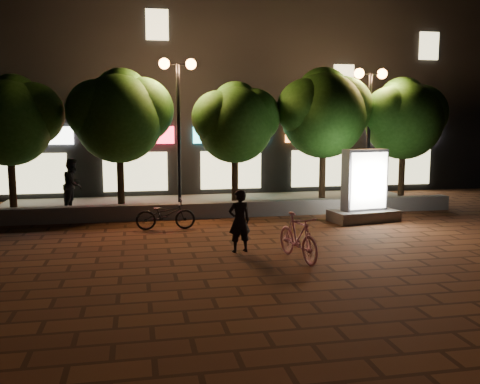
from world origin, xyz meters
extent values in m
plane|color=#552F1A|center=(0.00, 0.00, 0.00)|extent=(80.00, 80.00, 0.00)
cube|color=#64625D|center=(0.00, 4.00, 0.25)|extent=(16.00, 0.45, 0.50)
cube|color=#64625D|center=(0.00, 6.50, 0.04)|extent=(16.00, 5.00, 0.08)
cube|color=black|center=(0.00, 13.00, 5.00)|extent=(28.00, 8.00, 10.00)
cube|color=white|center=(-7.00, 8.94, 2.60)|extent=(3.20, 0.12, 0.70)
cube|color=beige|center=(-7.00, 8.94, 1.10)|extent=(2.60, 0.10, 1.60)
cube|color=red|center=(-3.00, 8.94, 2.60)|extent=(3.20, 0.12, 0.70)
cube|color=beige|center=(-3.00, 8.94, 1.10)|extent=(2.60, 0.10, 1.60)
cube|color=#37CAC6|center=(1.00, 8.94, 2.60)|extent=(3.20, 0.12, 0.70)
cube|color=beige|center=(1.00, 8.94, 1.10)|extent=(2.60, 0.10, 1.60)
cube|color=orange|center=(5.00, 8.94, 2.60)|extent=(3.20, 0.12, 0.70)
cube|color=beige|center=(5.00, 8.94, 1.10)|extent=(2.60, 0.10, 1.60)
cube|color=beige|center=(9.00, 8.94, 2.60)|extent=(3.20, 0.12, 0.70)
cube|color=beige|center=(9.00, 8.94, 1.10)|extent=(2.60, 0.10, 1.60)
cube|color=beige|center=(-2.00, 8.94, 7.00)|extent=(0.90, 0.10, 1.20)
cube|color=beige|center=(6.00, 8.94, 5.00)|extent=(0.90, 0.10, 1.20)
cube|color=beige|center=(10.00, 8.94, 6.50)|extent=(0.90, 0.10, 1.20)
cylinder|color=black|center=(-7.00, 5.40, 1.21)|extent=(0.24, 0.24, 2.25)
sphere|color=#245719|center=(-7.00, 5.40, 3.10)|extent=(2.80, 2.80, 2.80)
sphere|color=#245719|center=(-6.30, 5.60, 3.40)|extent=(2.10, 2.10, 2.10)
sphere|color=#245719|center=(-6.90, 5.75, 3.80)|extent=(1.82, 1.82, 1.82)
cylinder|color=black|center=(-3.50, 5.40, 1.25)|extent=(0.24, 0.24, 2.34)
sphere|color=#245719|center=(-3.50, 5.40, 3.25)|extent=(3.00, 3.00, 3.00)
sphere|color=#245719|center=(-2.75, 5.60, 3.54)|extent=(2.25, 2.25, 2.25)
sphere|color=#245719|center=(-4.17, 5.25, 3.50)|extent=(2.10, 2.10, 2.10)
sphere|color=#245719|center=(-3.40, 5.75, 4.00)|extent=(1.95, 1.95, 1.95)
cylinder|color=black|center=(0.50, 5.40, 1.18)|extent=(0.24, 0.24, 2.21)
sphere|color=#245719|center=(0.50, 5.40, 3.03)|extent=(2.70, 2.70, 2.70)
sphere|color=#245719|center=(1.17, 5.60, 3.33)|extent=(2.03, 2.03, 2.02)
sphere|color=#245719|center=(-0.11, 5.25, 3.28)|extent=(1.89, 1.89, 1.89)
sphere|color=#245719|center=(0.60, 5.75, 3.70)|extent=(1.76, 1.76, 1.76)
cylinder|color=black|center=(3.80, 5.40, 1.30)|extent=(0.24, 0.24, 2.43)
sphere|color=#245719|center=(3.80, 5.40, 3.36)|extent=(3.10, 3.10, 3.10)
sphere|color=#245719|center=(4.58, 5.60, 3.66)|extent=(2.33, 2.33, 2.33)
sphere|color=#245719|center=(3.10, 5.25, 3.61)|extent=(2.17, 2.17, 2.17)
sphere|color=#245719|center=(3.90, 5.75, 4.14)|extent=(2.01, 2.02, 2.02)
cylinder|color=black|center=(7.00, 5.40, 1.23)|extent=(0.24, 0.24, 2.29)
sphere|color=#245719|center=(7.00, 5.40, 3.17)|extent=(2.90, 2.90, 2.90)
sphere|color=#245719|center=(7.72, 5.60, 3.47)|extent=(2.18, 2.17, 2.17)
sphere|color=#245719|center=(6.35, 5.25, 3.42)|extent=(2.03, 2.03, 2.03)
sphere|color=#245719|center=(7.10, 5.75, 3.90)|extent=(1.89, 1.88, 1.88)
cylinder|color=black|center=(-1.50, 5.20, 2.58)|extent=(0.12, 0.12, 5.00)
cylinder|color=black|center=(-1.50, 5.20, 5.08)|extent=(0.90, 0.08, 0.08)
sphere|color=#FF923F|center=(-1.95, 5.20, 5.08)|extent=(0.36, 0.36, 0.36)
sphere|color=#FF923F|center=(-1.05, 5.20, 5.08)|extent=(0.36, 0.36, 0.36)
cylinder|color=black|center=(5.50, 5.20, 2.48)|extent=(0.12, 0.12, 4.80)
cylinder|color=black|center=(5.50, 5.20, 4.88)|extent=(0.90, 0.08, 0.08)
sphere|color=#FF923F|center=(5.05, 5.20, 4.88)|extent=(0.36, 0.36, 0.36)
sphere|color=#FF923F|center=(5.95, 5.20, 4.88)|extent=(0.36, 0.36, 0.36)
cube|color=#64625D|center=(4.10, 2.41, 0.18)|extent=(2.25, 1.36, 0.35)
cube|color=#4C4C51|center=(4.10, 2.41, 1.32)|extent=(1.46, 0.69, 1.94)
cube|color=white|center=(4.14, 2.16, 1.32)|extent=(1.27, 0.23, 1.76)
cube|color=white|center=(4.06, 2.66, 1.32)|extent=(1.27, 0.23, 1.76)
imported|color=pink|center=(0.62, -1.70, 0.54)|extent=(0.82, 1.84, 1.07)
imported|color=black|center=(-0.54, -0.71, 0.77)|extent=(0.62, 0.47, 1.54)
imported|color=black|center=(-2.15, 2.31, 0.45)|extent=(1.73, 0.62, 0.91)
imported|color=black|center=(-5.12, 5.83, 0.99)|extent=(0.90, 1.04, 1.81)
camera|label=1|loc=(-2.94, -12.83, 3.14)|focal=38.95mm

